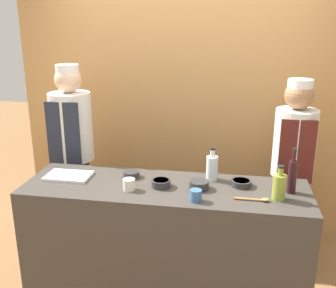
# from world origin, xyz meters

# --- Properties ---
(cabinet_wall) EXTENTS (3.23, 0.18, 2.40)m
(cabinet_wall) POSITION_xyz_m (0.00, 1.16, 1.20)
(cabinet_wall) COLOR #B7844C
(cabinet_wall) RESTS_ON ground_plane
(counter) EXTENTS (2.05, 0.62, 0.96)m
(counter) POSITION_xyz_m (0.00, 0.00, 0.48)
(counter) COLOR #3D3833
(counter) RESTS_ON ground_plane
(sauce_bowl_brown) EXTENTS (0.14, 0.14, 0.06)m
(sauce_bowl_brown) POSITION_xyz_m (0.24, -0.00, 0.99)
(sauce_bowl_brown) COLOR #2D2D2D
(sauce_bowl_brown) RESTS_ON counter
(sauce_bowl_yellow) EXTENTS (0.14, 0.14, 0.04)m
(sauce_bowl_yellow) POSITION_xyz_m (0.54, 0.10, 0.98)
(sauce_bowl_yellow) COLOR #2D2D2D
(sauce_bowl_yellow) RESTS_ON counter
(sauce_bowl_white) EXTENTS (0.14, 0.14, 0.05)m
(sauce_bowl_white) POSITION_xyz_m (-0.03, -0.01, 0.99)
(sauce_bowl_white) COLOR #2D2D2D
(sauce_bowl_white) RESTS_ON counter
(sauce_bowl_red) EXTENTS (0.12, 0.12, 0.05)m
(sauce_bowl_red) POSITION_xyz_m (-0.28, 0.13, 0.98)
(sauce_bowl_red) COLOR #2D2D2D
(sauce_bowl_red) RESTS_ON counter
(cutting_board) EXTENTS (0.33, 0.22, 0.02)m
(cutting_board) POSITION_xyz_m (-0.75, 0.04, 0.97)
(cutting_board) COLOR white
(cutting_board) RESTS_ON counter
(bottle_clear) EXTENTS (0.09, 0.09, 0.25)m
(bottle_clear) POSITION_xyz_m (0.32, 0.18, 1.05)
(bottle_clear) COLOR silver
(bottle_clear) RESTS_ON counter
(bottle_oil) EXTENTS (0.09, 0.09, 0.24)m
(bottle_oil) POSITION_xyz_m (0.78, -0.08, 1.05)
(bottle_oil) COLOR olive
(bottle_oil) RESTS_ON counter
(bottle_wine) EXTENTS (0.06, 0.06, 0.32)m
(bottle_wine) POSITION_xyz_m (0.88, 0.04, 1.08)
(bottle_wine) COLOR black
(bottle_wine) RESTS_ON counter
(cup_cream) EXTENTS (0.09, 0.09, 0.08)m
(cup_cream) POSITION_xyz_m (-0.24, -0.10, 1.00)
(cup_cream) COLOR silver
(cup_cream) RESTS_ON counter
(cup_blue) EXTENTS (0.08, 0.08, 0.08)m
(cup_blue) POSITION_xyz_m (0.24, -0.20, 1.00)
(cup_blue) COLOR #386093
(cup_blue) RESTS_ON counter
(wooden_spoon) EXTENTS (0.23, 0.04, 0.02)m
(wooden_spoon) POSITION_xyz_m (0.63, -0.13, 0.97)
(wooden_spoon) COLOR #B2844C
(wooden_spoon) RESTS_ON counter
(chef_left) EXTENTS (0.37, 0.37, 1.74)m
(chef_left) POSITION_xyz_m (-0.96, 0.61, 0.95)
(chef_left) COLOR #28282D
(chef_left) RESTS_ON ground_plane
(chef_right) EXTENTS (0.34, 0.34, 1.66)m
(chef_right) POSITION_xyz_m (0.96, 0.61, 0.91)
(chef_right) COLOR #28282D
(chef_right) RESTS_ON ground_plane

